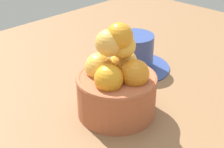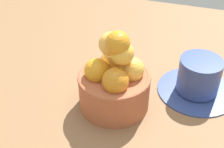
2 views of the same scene
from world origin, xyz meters
The scene contains 3 objects.
ground_plane centered at (0.00, 0.00, -2.09)cm, with size 135.50×104.88×4.19cm, color brown.
terracotta_bowl centered at (-0.05, -0.01, 6.10)cm, with size 14.14×14.14×16.91cm.
coffee_cup centered at (-15.50, -9.42, 3.38)cm, with size 16.51×16.51×7.94cm.
Camera 1 is at (35.42, 33.69, 34.50)cm, focal length 52.29 mm.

